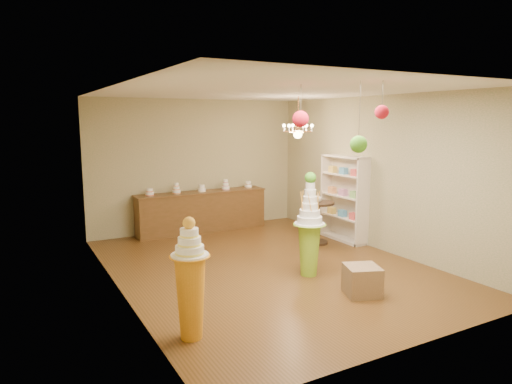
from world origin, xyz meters
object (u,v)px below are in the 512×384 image
pedestal_orange (190,287)px  round_table (317,217)px  pedestal_green (309,235)px  sideboard (202,211)px

pedestal_orange → round_table: 4.62m
pedestal_green → pedestal_orange: size_ratio=1.18×
pedestal_orange → sideboard: pedestal_orange is taller
pedestal_green → sideboard: size_ratio=0.56×
pedestal_green → sideboard: bearing=96.0°
pedestal_orange → sideboard: (2.10, 4.81, -0.14)m
pedestal_green → pedestal_orange: pedestal_green is taller
pedestal_green → round_table: pedestal_green is taller
sideboard → pedestal_orange: bearing=-113.6°
sideboard → round_table: size_ratio=3.48×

